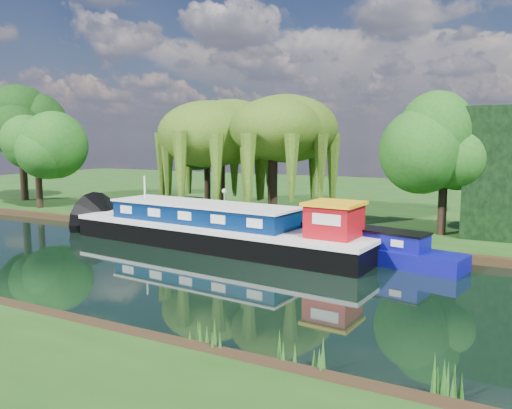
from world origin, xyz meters
The scene contains 14 objects.
ground centered at (0.00, 0.00, 0.00)m, with size 120.00×120.00×0.00m, color black.
far_bank centered at (0.00, 34.00, 0.23)m, with size 120.00×52.00×0.45m, color #1A3C10.
dutch_barge centered at (3.06, 5.57, 1.05)m, with size 20.39×6.33×4.23m.
narrowboat centered at (10.67, 6.77, 0.67)m, with size 13.07×4.92×1.88m.
red_dinghy centered at (-6.48, 6.27, 0.00)m, with size 2.29×3.21×0.66m, color #9B0B12.
willow_left centered at (-2.10, 14.20, 6.75)m, with size 7.24×7.24×8.67m.
willow_right centered at (3.04, 13.16, 6.59)m, with size 6.91×6.91×8.42m.
tree_far_left centered at (-18.65, 10.32, 6.05)m, with size 5.07×5.07×8.17m.
tree_far_back centered at (-24.85, 13.54, 7.58)m, with size 6.09×6.09×10.25m.
tree_far_mid centered at (-6.26, 18.60, 6.11)m, with size 5.01×5.01×8.21m.
tree_far_right centered at (14.83, 13.50, 5.78)m, with size 4.73×4.73×7.73m.
lamppost centered at (0.50, 10.50, 2.42)m, with size 0.36×0.36×2.56m.
mooring_posts centered at (-0.50, 8.40, 0.95)m, with size 19.16×0.16×1.00m.
reeds_near centered at (6.87, -7.57, 0.55)m, with size 33.70×1.50×1.10m.
Camera 1 is at (18.94, -19.75, 6.42)m, focal length 35.00 mm.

